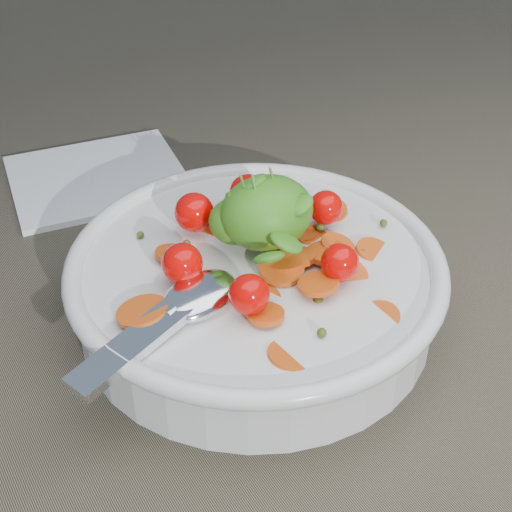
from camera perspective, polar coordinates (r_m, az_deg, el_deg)
ground at (r=0.50m, az=0.61°, el=-5.96°), size 6.00×6.00×0.00m
bowl at (r=0.50m, az=-0.01°, el=-2.02°), size 0.28×0.26×0.11m
napkin at (r=0.69m, az=-12.55°, el=6.18°), size 0.18×0.16×0.01m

